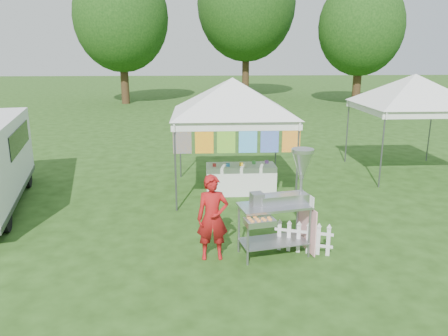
{
  "coord_description": "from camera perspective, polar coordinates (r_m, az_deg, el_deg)",
  "views": [
    {
      "loc": [
        -0.89,
        -7.66,
        3.65
      ],
      "look_at": [
        -0.32,
        1.8,
        1.1
      ],
      "focal_mm": 35.0,
      "sensor_mm": 36.0,
      "label": 1
    }
  ],
  "objects": [
    {
      "name": "tree_left",
      "position": [
        32.15,
        -13.3,
        18.59
      ],
      "size": [
        6.4,
        6.4,
        9.53
      ],
      "color": "#3A2A15",
      "rests_on": "ground"
    },
    {
      "name": "canopy_right",
      "position": [
        14.2,
        23.77,
        11.16
      ],
      "size": [
        4.24,
        4.24,
        3.45
      ],
      "color": "#59595E",
      "rests_on": "ground"
    },
    {
      "name": "ground",
      "position": [
        8.54,
        2.9,
        -10.28
      ],
      "size": [
        120.0,
        120.0,
        0.0
      ],
      "primitive_type": "plane",
      "color": "#213F12",
      "rests_on": "ground"
    },
    {
      "name": "picket_fence",
      "position": [
        8.32,
        10.33,
        -9.05
      ],
      "size": [
        1.03,
        0.38,
        0.56
      ],
      "rotation": [
        0.0,
        0.0,
        -0.33
      ],
      "color": "white",
      "rests_on": "ground"
    },
    {
      "name": "donut_cart",
      "position": [
        7.93,
        8.07,
        -3.44
      ],
      "size": [
        1.43,
        1.21,
        1.96
      ],
      "rotation": [
        0.0,
        0.0,
        0.21
      ],
      "color": "gray",
      "rests_on": "ground"
    },
    {
      "name": "display_table",
      "position": [
        11.52,
        2.2,
        -1.43
      ],
      "size": [
        1.8,
        0.7,
        0.76
      ],
      "primitive_type": "cube",
      "color": "white",
      "rests_on": "ground"
    },
    {
      "name": "tree_mid",
      "position": [
        36.04,
        2.95,
        20.6
      ],
      "size": [
        7.6,
        7.6,
        11.52
      ],
      "color": "#3A2A15",
      "rests_on": "ground"
    },
    {
      "name": "canopy_main",
      "position": [
        11.21,
        1.12,
        11.67
      ],
      "size": [
        4.24,
        4.24,
        3.45
      ],
      "color": "#59595E",
      "rests_on": "ground"
    },
    {
      "name": "vendor",
      "position": [
        7.81,
        -1.5,
        -6.51
      ],
      "size": [
        0.58,
        0.39,
        1.56
      ],
      "primitive_type": "imported",
      "rotation": [
        0.0,
        0.0,
        0.03
      ],
      "color": "#A21314",
      "rests_on": "ground"
    },
    {
      "name": "tree_right",
      "position": [
        31.63,
        17.49,
        17.19
      ],
      "size": [
        5.6,
        5.6,
        8.42
      ],
      "color": "#3A2A15",
      "rests_on": "ground"
    }
  ]
}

